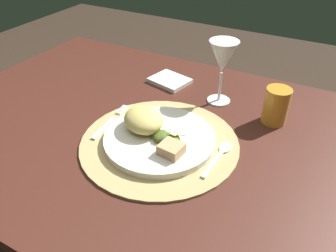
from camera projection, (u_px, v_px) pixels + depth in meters
dining_table at (169, 178)px, 0.94m from camera, size 1.35×0.85×0.75m
placemat at (158, 142)px, 0.81m from camera, size 0.39×0.39×0.01m
dinner_plate at (158, 138)px, 0.80m from camera, size 0.27×0.27×0.02m
pasta_serving at (143, 120)px, 0.80m from camera, size 0.14×0.14×0.05m
salad_greens at (167, 138)px, 0.77m from camera, size 0.08×0.06×0.03m
bread_piece at (171, 149)px, 0.73m from camera, size 0.05×0.05×0.02m
fork at (109, 123)px, 0.86m from camera, size 0.03×0.17×0.00m
spoon at (221, 153)px, 0.76m from camera, size 0.03×0.14×0.01m
napkin at (170, 81)px, 1.06m from camera, size 0.14×0.12×0.01m
wine_glass at (223, 59)px, 0.90m from camera, size 0.08×0.08×0.18m
amber_tumbler at (276, 106)px, 0.86m from camera, size 0.06×0.06×0.10m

